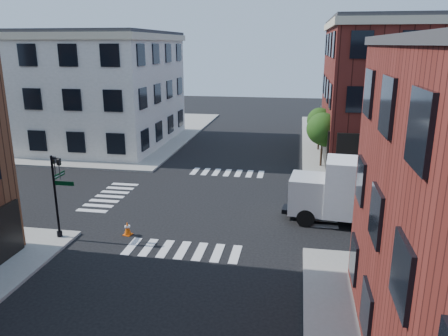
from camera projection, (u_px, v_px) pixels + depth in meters
The scene contains 8 objects.
ground at pixel (210, 203), 28.66m from camera, with size 120.00×120.00×0.00m, color black.
sidewalk_nw at pixel (73, 131), 51.97m from camera, with size 30.00×30.00×0.15m, color gray.
building_nw at pixel (62, 89), 45.43m from camera, with size 22.00×16.00×11.00m, color beige.
tree_near at pixel (323, 131), 36.03m from camera, with size 2.69×2.69×4.49m.
tree_far at pixel (320, 122), 41.79m from camera, with size 2.43×2.43×4.07m.
signal_pole at pixel (57, 188), 22.65m from camera, with size 1.29×1.24×4.60m.
box_truck at pixel (367, 192), 24.60m from camera, with size 8.56×3.28×3.80m.
traffic_cone at pixel (127, 229), 23.72m from camera, with size 0.50×0.50×0.77m.
Camera 1 is at (5.46, -26.41, 10.02)m, focal length 35.00 mm.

